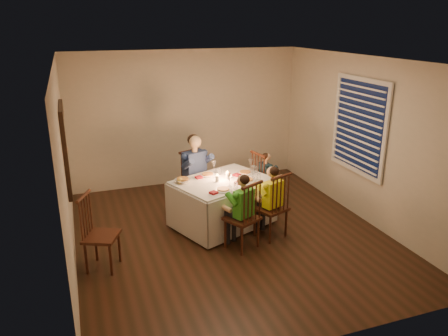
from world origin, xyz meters
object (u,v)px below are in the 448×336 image
object	(u,v)px
dining_table	(222,193)
adult	(196,209)
child_teal	(265,208)
child_yellow	(270,236)
chair_near_right	(270,236)
serving_bowl	(183,181)
chair_end	(265,208)
chair_adult	(196,209)
chair_extra	(105,267)
child_green	(242,247)
chair_near_left	(242,247)

from	to	relation	value
dining_table	adult	size ratio (longest dim) A/B	1.31
dining_table	adult	world-z (taller)	dining_table
child_teal	child_yellow	bearing A→B (deg)	145.74
chair_near_right	serving_bowl	size ratio (longest dim) A/B	4.46
adult	chair_end	bearing A→B (deg)	-37.05
chair_adult	serving_bowl	distance (m)	1.07
chair_near_right	child_teal	size ratio (longest dim) A/B	1.03
chair_extra	serving_bowl	distance (m)	1.71
serving_bowl	child_green	bearing A→B (deg)	-55.40
serving_bowl	child_teal	bearing A→B (deg)	9.69
chair_near_left	child_teal	distance (m)	1.47
child_green	child_yellow	size ratio (longest dim) A/B	1.00
chair_near_right	child_yellow	size ratio (longest dim) A/B	0.92
chair_adult	chair_end	bearing A→B (deg)	-37.05
chair_adult	chair_extra	bearing A→B (deg)	-159.57
adult	child_yellow	bearing A→B (deg)	-79.72
chair_end	adult	bearing A→B (deg)	59.21
chair_end	chair_near_right	bearing A→B (deg)	145.74
chair_adult	chair_near_right	world-z (taller)	same
child_yellow	chair_near_left	bearing A→B (deg)	-2.23
chair_adult	chair_near_left	bearing A→B (deg)	-100.71
child_yellow	child_teal	bearing A→B (deg)	-131.44
serving_bowl	child_yellow	bearing A→B (deg)	-32.03
dining_table	child_teal	xyz separation A→B (m)	(0.92, 0.36, -0.54)
chair_extra	child_yellow	distance (m)	2.45
chair_near_right	chair_extra	size ratio (longest dim) A/B	1.00
chair_near_left	child_yellow	distance (m)	0.56
chair_extra	adult	distance (m)	2.19
adult	serving_bowl	world-z (taller)	serving_bowl
chair_adult	child_yellow	distance (m)	1.54
child_teal	adult	bearing A→B (deg)	59.21
child_yellow	serving_bowl	distance (m)	1.57
child_yellow	chair_extra	bearing A→B (deg)	-18.87
chair_near_left	child_teal	bearing A→B (deg)	-153.83
adult	serving_bowl	bearing A→B (deg)	-141.29
chair_end	child_green	distance (m)	1.47
child_green	chair_extra	bearing A→B (deg)	-28.86
chair_end	chair_extra	bearing A→B (deg)	97.07
chair_near_right	adult	world-z (taller)	adult
dining_table	serving_bowl	size ratio (longest dim) A/B	7.50
dining_table	chair_end	bearing A→B (deg)	-0.07
child_green	chair_near_left	bearing A→B (deg)	180.00
child_green	child_yellow	bearing A→B (deg)	172.58
serving_bowl	adult	bearing A→B (deg)	58.46
child_green	adult	bearing A→B (deg)	-106.82
dining_table	serving_bowl	world-z (taller)	serving_bowl
dining_table	adult	bearing A→B (deg)	85.94
chair_near_left	adult	size ratio (longest dim) A/B	0.78
chair_adult	chair_end	world-z (taller)	same
chair_end	serving_bowl	distance (m)	1.73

